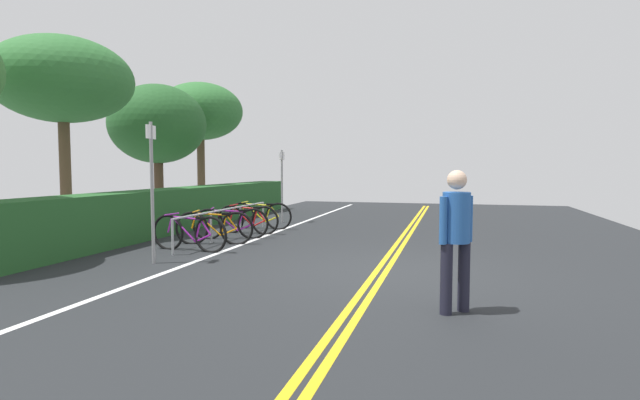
# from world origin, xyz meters

# --- Properties ---
(ground_plane) EXTENTS (31.49, 12.17, 0.05)m
(ground_plane) POSITION_xyz_m (0.00, 0.00, -0.03)
(ground_plane) COLOR #232628
(centre_line_yellow_inner) EXTENTS (28.35, 0.10, 0.00)m
(centre_line_yellow_inner) POSITION_xyz_m (0.00, -0.08, 0.00)
(centre_line_yellow_inner) COLOR gold
(centre_line_yellow_inner) RESTS_ON ground_plane
(centre_line_yellow_outer) EXTENTS (28.35, 0.10, 0.00)m
(centre_line_yellow_outer) POSITION_xyz_m (0.00, 0.08, 0.00)
(centre_line_yellow_outer) COLOR gold
(centre_line_yellow_outer) RESTS_ON ground_plane
(bike_lane_stripe_white) EXTENTS (28.35, 0.12, 0.00)m
(bike_lane_stripe_white) POSITION_xyz_m (0.00, 3.39, 0.00)
(bike_lane_stripe_white) COLOR white
(bike_lane_stripe_white) RESTS_ON ground_plane
(bike_rack) EXTENTS (4.79, 0.05, 0.73)m
(bike_rack) POSITION_xyz_m (2.77, 4.15, 0.55)
(bike_rack) COLOR #9EA0A5
(bike_rack) RESTS_ON ground_plane
(bicycle_0) EXTENTS (0.46, 1.81, 0.79)m
(bicycle_0) POSITION_xyz_m (0.93, 4.10, 0.37)
(bicycle_0) COLOR black
(bicycle_0) RESTS_ON ground_plane
(bicycle_1) EXTENTS (0.53, 1.74, 0.78)m
(bicycle_1) POSITION_xyz_m (1.86, 4.01, 0.37)
(bicycle_1) COLOR black
(bicycle_1) RESTS_ON ground_plane
(bicycle_2) EXTENTS (0.69, 1.74, 0.78)m
(bicycle_2) POSITION_xyz_m (2.73, 4.03, 0.37)
(bicycle_2) COLOR black
(bicycle_2) RESTS_ON ground_plane
(bicycle_3) EXTENTS (0.46, 1.73, 0.78)m
(bicycle_3) POSITION_xyz_m (3.69, 4.00, 0.36)
(bicycle_3) COLOR black
(bicycle_3) RESTS_ON ground_plane
(bicycle_4) EXTENTS (0.46, 1.86, 0.79)m
(bicycle_4) POSITION_xyz_m (4.70, 4.08, 0.37)
(bicycle_4) COLOR black
(bicycle_4) RESTS_ON ground_plane
(pedestrian) EXTENTS (0.37, 0.38, 1.68)m
(pedestrian) POSITION_xyz_m (-2.08, -1.16, 0.97)
(pedestrian) COLOR #1E1E2D
(pedestrian) RESTS_ON ground_plane
(sign_post_near) EXTENTS (0.36, 0.10, 2.52)m
(sign_post_near) POSITION_xyz_m (-0.41, 4.03, 1.50)
(sign_post_near) COLOR gray
(sign_post_near) RESTS_ON ground_plane
(sign_post_far) EXTENTS (0.36, 0.06, 2.25)m
(sign_post_far) POSITION_xyz_m (6.31, 4.00, 1.35)
(sign_post_far) COLOR gray
(sign_post_far) RESTS_ON ground_plane
(hedge_backdrop) EXTENTS (13.74, 0.94, 1.15)m
(hedge_backdrop) POSITION_xyz_m (4.27, 6.17, 0.57)
(hedge_backdrop) COLOR #235626
(hedge_backdrop) RESTS_ON ground_plane
(tree_mid) EXTENTS (3.37, 3.37, 4.90)m
(tree_mid) POSITION_xyz_m (2.09, 8.19, 3.84)
(tree_mid) COLOR brown
(tree_mid) RESTS_ON ground_plane
(tree_far_right) EXTENTS (3.14, 3.14, 4.44)m
(tree_far_right) POSITION_xyz_m (6.28, 8.32, 3.13)
(tree_far_right) COLOR #473323
(tree_far_right) RESTS_ON ground_plane
(tree_extra) EXTENTS (3.25, 3.25, 4.97)m
(tree_extra) POSITION_xyz_m (9.14, 8.33, 3.84)
(tree_extra) COLOR brown
(tree_extra) RESTS_ON ground_plane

